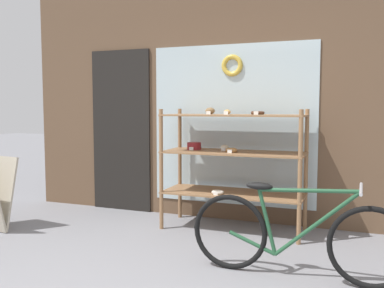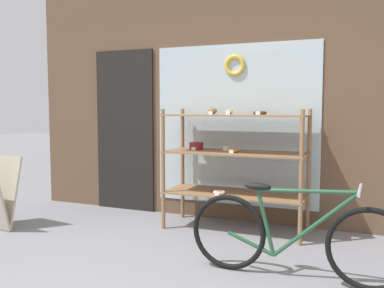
# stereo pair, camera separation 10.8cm
# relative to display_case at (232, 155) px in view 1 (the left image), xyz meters

# --- Properties ---
(storefront_facade) EXTENTS (5.17, 0.13, 3.67)m
(storefront_facade) POSITION_rel_display_case_xyz_m (-0.34, 0.42, 0.95)
(storefront_facade) COLOR brown
(storefront_facade) RESTS_ON ground_plane
(display_case) EXTENTS (1.55, 0.58, 1.36)m
(display_case) POSITION_rel_display_case_xyz_m (0.00, 0.00, 0.00)
(display_case) COLOR #8E6642
(display_case) RESTS_ON ground_plane
(bicycle) EXTENTS (1.73, 0.46, 0.77)m
(bicycle) POSITION_rel_display_case_xyz_m (0.85, -1.15, -0.49)
(bicycle) COLOR black
(bicycle) RESTS_ON ground_plane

